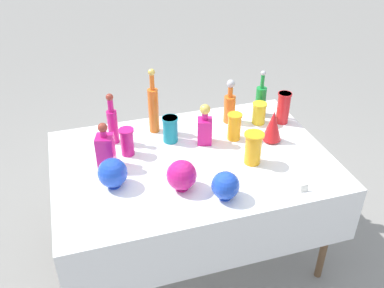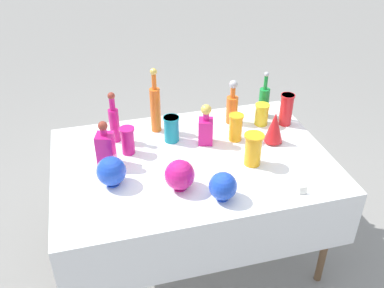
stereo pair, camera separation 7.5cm
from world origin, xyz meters
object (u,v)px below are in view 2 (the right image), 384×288
tall_bottle_1 (264,101)px  tall_bottle_2 (114,121)px  square_decanter_0 (206,127)px  slender_vase_2 (286,109)px  round_bowl_2 (223,186)px  slender_vase_3 (253,148)px  round_bowl_0 (180,175)px  slender_vase_0 (171,128)px  tall_bottle_3 (232,106)px  fluted_vase_0 (274,127)px  slender_vase_5 (262,114)px  slender_vase_4 (128,140)px  slender_vase_1 (236,127)px  round_bowl_1 (111,171)px  square_decanter_1 (106,148)px  tall_bottle_0 (155,106)px

tall_bottle_1 → tall_bottle_2: size_ratio=0.98×
square_decanter_0 → slender_vase_2: (0.58, 0.09, 0.00)m
slender_vase_2 → round_bowl_2: (-0.64, -0.62, -0.03)m
slender_vase_3 → round_bowl_0: bearing=-166.1°
slender_vase_0 → tall_bottle_3: bearing=15.6°
tall_bottle_3 → fluted_vase_0: (0.17, -0.30, -0.01)m
slender_vase_2 → tall_bottle_2: bearing=175.8°
slender_vase_5 → round_bowl_2: size_ratio=0.94×
slender_vase_3 → tall_bottle_2: bearing=148.1°
square_decanter_0 → slender_vase_4: size_ratio=1.56×
slender_vase_0 → round_bowl_2: bearing=-78.0°
round_bowl_2 → slender_vase_1: bearing=64.0°
slender_vase_3 → round_bowl_1: slender_vase_3 is taller
slender_vase_2 → slender_vase_5: 0.16m
slender_vase_3 → round_bowl_0: size_ratio=1.14×
slender_vase_1 → slender_vase_2: 0.40m
tall_bottle_3 → slender_vase_3: 0.49m
square_decanter_0 → slender_vase_2: 0.58m
round_bowl_1 → slender_vase_3: bearing=-1.0°
tall_bottle_3 → slender_vase_3: (-0.04, -0.48, -0.02)m
round_bowl_0 → round_bowl_2: bearing=-35.9°
round_bowl_0 → tall_bottle_1: bearing=40.3°
slender_vase_4 → slender_vase_5: slender_vase_4 is taller
slender_vase_0 → slender_vase_2: bearing=0.7°
round_bowl_1 → round_bowl_2: size_ratio=1.08×
tall_bottle_2 → round_bowl_2: bearing=-56.4°
slender_vase_4 → fluted_vase_0: (0.88, -0.11, 0.02)m
tall_bottle_2 → tall_bottle_3: (0.77, 0.03, -0.02)m
square_decanter_1 → tall_bottle_0: bearing=41.3°
tall_bottle_3 → round_bowl_1: size_ratio=1.82×
slender_vase_3 → round_bowl_2: 0.36m
round_bowl_1 → tall_bottle_0: bearing=56.0°
tall_bottle_1 → round_bowl_2: (-0.54, -0.76, -0.04)m
tall_bottle_0 → slender_vase_5: (0.69, -0.10, -0.09)m
tall_bottle_0 → fluted_vase_0: bearing=-25.9°
tall_bottle_0 → round_bowl_0: tall_bottle_0 is taller
tall_bottle_0 → slender_vase_5: size_ratio=2.95×
slender_vase_4 → round_bowl_2: (0.41, -0.55, -0.01)m
square_decanter_1 → fluted_vase_0: (1.02, -0.02, -0.01)m
slender_vase_2 → round_bowl_1: bearing=-163.1°
slender_vase_1 → round_bowl_1: slender_vase_1 is taller
slender_vase_1 → slender_vase_3: bearing=-88.5°
slender_vase_1 → tall_bottle_0: bearing=152.4°
square_decanter_1 → slender_vase_5: bearing=11.0°
slender_vase_2 → tall_bottle_3: bearing=161.5°
slender_vase_1 → slender_vase_3: 0.27m
slender_vase_1 → round_bowl_0: slender_vase_1 is taller
square_decanter_1 → slender_vase_0: (0.41, 0.16, -0.03)m
slender_vase_3 → round_bowl_1: bearing=179.0°
round_bowl_0 → slender_vase_5: bearing=37.5°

